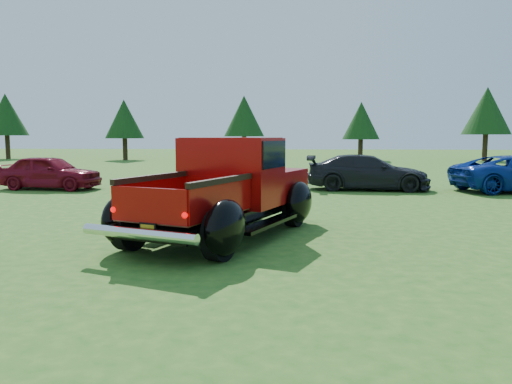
% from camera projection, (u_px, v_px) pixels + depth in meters
% --- Properties ---
extents(ground, '(120.00, 120.00, 0.00)m').
position_uv_depth(ground, '(239.00, 243.00, 8.76)').
color(ground, '#245618').
rests_on(ground, ground).
extents(tree_far_west, '(3.33, 3.33, 5.20)m').
position_uv_depth(tree_far_west, '(6.00, 115.00, 39.74)').
color(tree_far_west, '#332114').
rests_on(tree_far_west, ground).
extents(tree_west, '(2.94, 2.94, 4.60)m').
position_uv_depth(tree_west, '(124.00, 119.00, 38.04)').
color(tree_west, '#332114').
rests_on(tree_west, ground).
extents(tree_mid_left, '(3.20, 3.20, 5.00)m').
position_uv_depth(tree_mid_left, '(244.00, 116.00, 39.31)').
color(tree_mid_left, '#332114').
rests_on(tree_mid_left, ground).
extents(tree_mid_right, '(2.82, 2.82, 4.40)m').
position_uv_depth(tree_mid_right, '(361.00, 121.00, 37.69)').
color(tree_mid_right, '#332114').
rests_on(tree_mid_right, ground).
extents(tree_east, '(3.46, 3.46, 5.40)m').
position_uv_depth(tree_east, '(487.00, 111.00, 36.44)').
color(tree_east, '#332114').
rests_on(tree_east, ground).
extents(pickup_truck, '(3.66, 5.26, 1.84)m').
position_uv_depth(pickup_truck, '(232.00, 188.00, 9.52)').
color(pickup_truck, black).
rests_on(pickup_truck, ground).
extents(show_car_red, '(3.64, 1.76, 1.20)m').
position_uv_depth(show_car_red, '(50.00, 172.00, 17.39)').
color(show_car_red, maroon).
rests_on(show_car_red, ground).
extents(show_car_yellow, '(3.83, 1.89, 1.21)m').
position_uv_depth(show_car_yellow, '(230.00, 169.00, 19.08)').
color(show_car_yellow, '#B77D18').
rests_on(show_car_yellow, ground).
extents(show_car_grey, '(4.28, 1.97, 1.21)m').
position_uv_depth(show_car_grey, '(368.00, 172.00, 17.21)').
color(show_car_grey, black).
rests_on(show_car_grey, ground).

